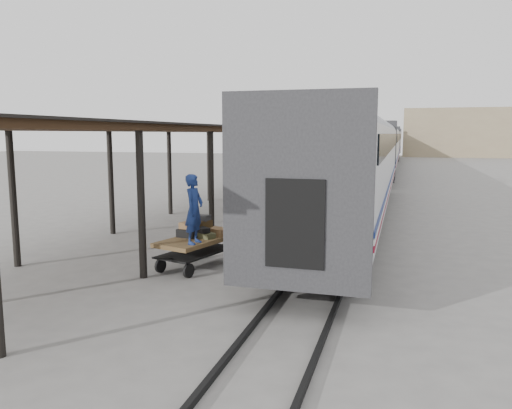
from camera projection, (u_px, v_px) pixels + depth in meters
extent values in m
plane|color=slate|center=(217.00, 263.00, 14.90)|extent=(160.00, 160.00, 0.00)
cube|color=silver|center=(354.00, 163.00, 21.24)|extent=(3.00, 24.00, 2.90)
cube|color=#28282B|center=(296.00, 196.00, 9.94)|extent=(3.04, 0.22, 3.50)
cube|color=black|center=(319.00, 141.00, 21.54)|extent=(0.04, 22.08, 0.65)
cube|color=black|center=(353.00, 202.00, 21.48)|extent=(2.55, 23.04, 0.50)
cube|color=silver|center=(381.00, 147.00, 45.92)|extent=(3.00, 24.00, 2.90)
cube|color=#28282B|center=(373.00, 152.00, 34.62)|extent=(3.04, 0.22, 3.50)
cube|color=black|center=(365.00, 137.00, 46.22)|extent=(0.04, 22.08, 0.65)
cube|color=black|center=(380.00, 166.00, 46.16)|extent=(2.55, 23.04, 0.50)
cube|color=silver|center=(389.00, 143.00, 70.61)|extent=(3.00, 24.00, 2.90)
cube|color=#28282B|center=(386.00, 144.00, 59.31)|extent=(3.04, 0.22, 3.50)
cube|color=black|center=(378.00, 136.00, 70.91)|extent=(0.04, 22.08, 0.65)
cube|color=black|center=(389.00, 155.00, 70.85)|extent=(2.55, 23.04, 0.50)
cube|color=black|center=(277.00, 196.00, 13.58)|extent=(0.50, 1.70, 2.00)
imported|color=silver|center=(277.00, 201.00, 13.60)|extent=(0.72, 0.89, 1.72)
cube|color=brown|center=(261.00, 223.00, 13.65)|extent=(0.57, 0.25, 0.42)
cube|color=#422B19|center=(287.00, 131.00, 38.08)|extent=(4.60, 64.00, 0.18)
cube|color=black|center=(287.00, 130.00, 38.07)|extent=(4.90, 64.30, 0.06)
cylinder|color=black|center=(261.00, 157.00, 38.94)|extent=(0.20, 0.20, 4.00)
cylinder|color=black|center=(323.00, 147.00, 68.37)|extent=(0.20, 0.20, 4.00)
cylinder|color=black|center=(313.00, 158.00, 37.79)|extent=(0.20, 0.20, 4.00)
cylinder|color=black|center=(353.00, 147.00, 67.22)|extent=(0.20, 0.20, 4.00)
cube|color=black|center=(372.00, 175.00, 46.48)|extent=(0.10, 150.00, 0.12)
cube|color=black|center=(388.00, 175.00, 46.08)|extent=(0.10, 150.00, 0.12)
cube|color=tan|center=(458.00, 133.00, 84.48)|extent=(18.00, 10.00, 8.00)
cube|color=tan|center=(321.00, 138.00, 95.15)|extent=(12.00, 8.00, 6.00)
cube|color=brown|center=(196.00, 240.00, 14.29)|extent=(1.84, 2.64, 0.12)
cube|color=black|center=(196.00, 252.00, 14.34)|extent=(1.71, 2.52, 0.06)
cylinder|color=black|center=(161.00, 266.00, 13.84)|extent=(0.18, 0.41, 0.40)
cylinder|color=black|center=(189.00, 271.00, 13.32)|extent=(0.18, 0.41, 0.40)
cylinder|color=black|center=(203.00, 252.00, 15.44)|extent=(0.18, 0.41, 0.40)
cylinder|color=black|center=(229.00, 256.00, 14.92)|extent=(0.18, 0.41, 0.40)
cube|color=#37373A|center=(200.00, 230.00, 14.93)|extent=(0.64, 0.51, 0.19)
cube|color=brown|center=(218.00, 232.00, 14.68)|extent=(0.72, 0.61, 0.22)
cube|color=black|center=(188.00, 233.00, 14.43)|extent=(0.65, 0.50, 0.23)
cube|color=#4E5030|center=(207.00, 236.00, 14.25)|extent=(0.53, 0.47, 0.16)
cube|color=#45331B|center=(201.00, 223.00, 14.81)|extent=(0.71, 0.62, 0.22)
cube|color=brown|center=(188.00, 226.00, 14.42)|extent=(0.52, 0.42, 0.18)
cube|color=#37373A|center=(202.00, 218.00, 14.75)|extent=(0.51, 0.40, 0.16)
cube|color=black|center=(203.00, 230.00, 14.21)|extent=(0.46, 0.44, 0.13)
cube|color=maroon|center=(276.00, 187.00, 31.55)|extent=(0.92, 1.42, 0.82)
cube|color=maroon|center=(278.00, 178.00, 31.81)|extent=(0.81, 0.60, 0.32)
cylinder|color=black|center=(268.00, 193.00, 31.26)|extent=(0.13, 0.33, 0.33)
cylinder|color=black|center=(279.00, 193.00, 31.01)|extent=(0.13, 0.33, 0.33)
cylinder|color=black|center=(273.00, 191.00, 32.19)|extent=(0.13, 0.33, 0.33)
cylinder|color=black|center=(284.00, 191.00, 31.93)|extent=(0.13, 0.33, 0.33)
imported|color=navy|center=(194.00, 209.00, 13.46)|extent=(0.49, 0.71, 1.89)
imported|color=black|center=(255.00, 184.00, 29.81)|extent=(1.08, 0.67, 1.71)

